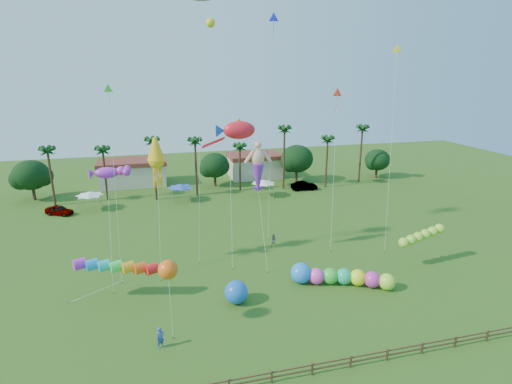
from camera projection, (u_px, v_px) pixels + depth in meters
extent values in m
plane|color=#285116|center=(285.00, 325.00, 34.02)|extent=(160.00, 160.00, 0.00)
cylinder|color=#3A2819|center=(51.00, 178.00, 63.61)|extent=(0.36, 0.36, 9.00)
cylinder|color=#3A2819|center=(105.00, 175.00, 66.52)|extent=(0.36, 0.36, 8.50)
cylinder|color=#3A2819|center=(154.00, 171.00, 66.37)|extent=(0.36, 0.36, 10.00)
cylinder|color=#3A2819|center=(196.00, 169.00, 69.04)|extent=(0.36, 0.36, 9.50)
cylinder|color=#3A2819|center=(240.00, 169.00, 72.10)|extent=(0.36, 0.36, 8.00)
cylinder|color=#3A2819|center=(284.00, 160.00, 72.65)|extent=(0.36, 0.36, 11.00)
cylinder|color=#3A2819|center=(327.00, 164.00, 73.93)|extent=(0.36, 0.36, 9.00)
cylinder|color=#3A2819|center=(361.00, 156.00, 77.48)|extent=(0.36, 0.36, 10.50)
sphere|color=#113814|center=(31.00, 175.00, 66.41)|extent=(5.88, 5.88, 5.88)
sphere|color=#113814|center=(215.00, 165.00, 74.84)|extent=(5.46, 5.46, 5.46)
sphere|color=#113814|center=(297.00, 159.00, 77.56)|extent=(6.30, 6.30, 6.30)
sphere|color=#113814|center=(377.00, 160.00, 80.97)|extent=(5.04, 5.04, 5.04)
cube|color=beige|center=(133.00, 174.00, 76.47)|extent=(12.00, 7.00, 4.00)
cube|color=beige|center=(255.00, 167.00, 82.22)|extent=(10.00, 7.00, 4.00)
pyramid|color=white|center=(89.00, 193.00, 61.84)|extent=(3.00, 3.00, 0.60)
pyramid|color=blue|center=(180.00, 185.00, 66.11)|extent=(3.00, 3.00, 0.60)
pyramid|color=white|center=(263.00, 181.00, 68.53)|extent=(3.00, 3.00, 0.60)
cube|color=brown|center=(272.00, 377.00, 27.59)|extent=(0.12, 0.12, 1.00)
cube|color=brown|center=(312.00, 369.00, 28.31)|extent=(0.12, 0.12, 1.00)
cube|color=brown|center=(351.00, 362.00, 29.02)|extent=(0.12, 0.12, 1.00)
cube|color=brown|center=(387.00, 355.00, 29.74)|extent=(0.12, 0.12, 1.00)
cube|color=brown|center=(422.00, 348.00, 30.46)|extent=(0.12, 0.12, 1.00)
cube|color=brown|center=(455.00, 342.00, 31.18)|extent=(0.12, 0.12, 1.00)
cube|color=brown|center=(487.00, 336.00, 31.89)|extent=(0.12, 0.12, 1.00)
cube|color=brown|center=(312.00, 365.00, 28.21)|extent=(36.00, 0.08, 0.10)
cube|color=brown|center=(312.00, 370.00, 28.32)|extent=(36.00, 0.08, 0.10)
imported|color=#4C4C54|center=(59.00, 210.00, 60.34)|extent=(4.53, 3.47, 1.44)
imported|color=#4C4C54|center=(304.00, 186.00, 73.11)|extent=(4.86, 1.97, 1.57)
imported|color=#2F4FA4|center=(160.00, 338.00, 31.04)|extent=(0.77, 0.67, 1.79)
imported|color=#9F9384|center=(274.00, 241.00, 49.16)|extent=(1.00, 0.92, 1.65)
sphere|color=#FF43C9|center=(316.00, 276.00, 40.56)|extent=(1.66, 1.66, 1.66)
sphere|color=green|center=(330.00, 276.00, 40.59)|extent=(1.66, 1.66, 1.66)
sphere|color=#1ABA7F|center=(344.00, 276.00, 40.52)|extent=(1.66, 1.66, 1.66)
sphere|color=#EDFF1A|center=(358.00, 278.00, 40.28)|extent=(1.66, 1.66, 1.66)
sphere|color=#D331B4|center=(372.00, 279.00, 39.91)|extent=(1.66, 1.66, 1.66)
sphere|color=#ACF235|center=(387.00, 282.00, 39.47)|extent=(1.66, 1.66, 1.66)
sphere|color=#1C82FF|center=(301.00, 273.00, 40.71)|extent=(2.78, 2.78, 2.12)
sphere|color=blue|center=(236.00, 292.00, 37.10)|extent=(2.19, 2.19, 2.19)
cylinder|color=red|center=(131.00, 271.00, 36.84)|extent=(7.50, 2.81, 1.01)
cylinder|color=silver|center=(110.00, 286.00, 37.31)|extent=(7.82, 1.14, 3.10)
cylinder|color=brown|center=(68.00, 302.00, 37.31)|extent=(0.08, 0.08, 0.16)
ellipsoid|color=#96E232|center=(404.00, 243.00, 43.25)|extent=(6.15, 2.36, 1.32)
cylinder|color=silver|center=(423.00, 250.00, 44.93)|extent=(6.10, 1.16, 3.02)
cylinder|color=brown|center=(441.00, 257.00, 46.60)|extent=(0.08, 0.08, 0.16)
sphere|color=#FF6214|center=(168.00, 270.00, 31.75)|extent=(1.71, 1.71, 1.58)
cylinder|color=silver|center=(171.00, 304.00, 32.05)|extent=(0.04, 1.12, 5.64)
cylinder|color=brown|center=(173.00, 338.00, 32.34)|extent=(0.08, 0.08, 0.16)
cylinder|color=silver|center=(263.00, 221.00, 43.68)|extent=(0.14, 4.68, 10.28)
cylinder|color=brown|center=(268.00, 272.00, 42.95)|extent=(0.08, 0.08, 0.16)
ellipsoid|color=red|center=(239.00, 130.00, 44.23)|extent=(5.59, 2.51, 2.25)
cylinder|color=silver|center=(236.00, 199.00, 43.96)|extent=(1.93, 4.63, 14.59)
cylinder|color=brown|center=(233.00, 269.00, 43.67)|extent=(0.08, 0.08, 0.16)
cylinder|color=silver|center=(199.00, 133.00, 43.48)|extent=(1.86, 5.30, 28.74)
cylinder|color=brown|center=(199.00, 263.00, 44.91)|extent=(0.08, 0.08, 0.16)
cone|color=yellow|center=(156.00, 161.00, 41.76)|extent=(2.22, 2.22, 5.21)
cylinder|color=silver|center=(159.00, 221.00, 41.55)|extent=(0.47, 4.03, 11.82)
cylinder|color=brown|center=(161.00, 280.00, 41.31)|extent=(0.08, 0.08, 0.16)
ellipsoid|color=#B229D0|center=(107.00, 173.00, 40.23)|extent=(4.66, 3.55, 1.61)
cylinder|color=silver|center=(110.00, 232.00, 39.56)|extent=(0.09, 4.86, 11.01)
cylinder|color=brown|center=(113.00, 293.00, 38.86)|extent=(0.08, 0.08, 0.16)
cone|color=#FE361C|center=(337.00, 93.00, 47.52)|extent=(1.31, 0.39, 1.29)
cylinder|color=silver|center=(334.00, 173.00, 47.79)|extent=(1.97, 4.61, 18.33)
cylinder|color=brown|center=(330.00, 251.00, 48.04)|extent=(0.08, 0.08, 0.16)
cone|color=yellow|center=(397.00, 49.00, 45.17)|extent=(1.15, 0.88, 1.22)
cylinder|color=silver|center=(391.00, 154.00, 46.55)|extent=(1.56, 3.84, 23.22)
cylinder|color=brown|center=(385.00, 251.00, 47.91)|extent=(0.08, 0.08, 0.16)
cone|color=#40E435|center=(108.00, 89.00, 38.63)|extent=(1.05, 0.63, 1.05)
cylinder|color=silver|center=(115.00, 189.00, 39.74)|extent=(0.32, 3.48, 19.15)
cylinder|color=brown|center=(122.00, 282.00, 40.82)|extent=(0.08, 0.08, 0.16)
cone|color=#171CD1|center=(274.00, 18.00, 48.51)|extent=(1.39, 0.70, 1.37)
cylinder|color=silver|center=(271.00, 132.00, 49.95)|extent=(1.89, 4.82, 27.05)
cylinder|color=brown|center=(268.00, 239.00, 51.36)|extent=(0.08, 0.08, 0.16)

